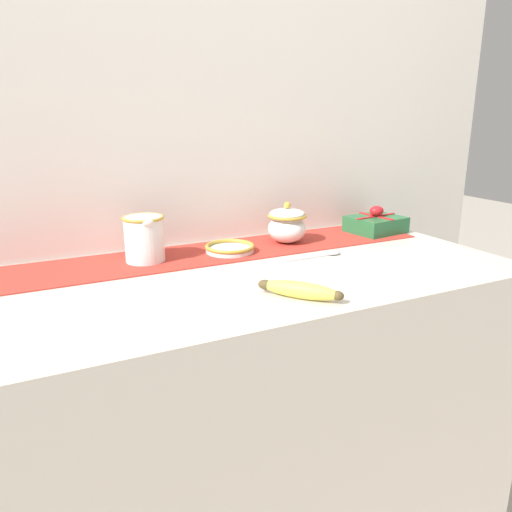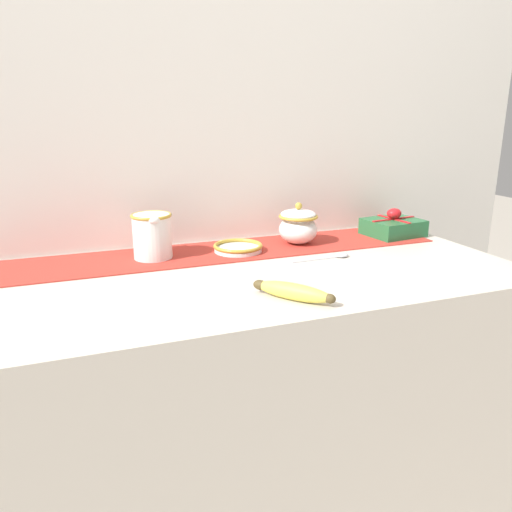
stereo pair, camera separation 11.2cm
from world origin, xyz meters
The scene contains 9 objects.
countertop centered at (0.00, 0.00, 0.46)m, with size 1.31×0.61×0.92m, color beige.
back_wall centered at (0.00, 0.33, 1.20)m, with size 2.11×0.04×2.40m, color silver.
table_runner centered at (0.00, 0.19, 0.92)m, with size 1.21×0.22×0.00m, color #B23328.
cream_pitcher centered at (-0.18, 0.19, 0.98)m, with size 0.10×0.12×0.12m.
sugar_bowl centered at (0.22, 0.19, 0.97)m, with size 0.11×0.11×0.12m.
small_dish centered at (0.04, 0.17, 0.93)m, with size 0.13×0.13×0.02m.
banana centered at (0.03, -0.20, 0.93)m, with size 0.13×0.16×0.03m.
spoon centered at (0.26, 0.03, 0.92)m, with size 0.16×0.03×0.01m.
gift_box centered at (0.54, 0.18, 0.94)m, with size 0.17×0.15×0.08m.
Camera 1 is at (-0.47, -1.01, 1.28)m, focal length 35.00 mm.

